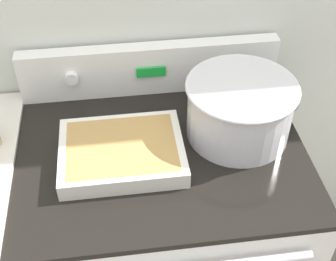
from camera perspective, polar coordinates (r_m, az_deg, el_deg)
stove_range at (r=1.65m, az=-0.63°, el=-13.78°), size 0.80×0.65×0.90m
control_panel at (r=1.47m, az=-2.19°, el=7.56°), size 0.80×0.07×0.16m
mixing_bowl at (r=1.31m, az=8.75°, el=2.86°), size 0.31×0.31×0.17m
casserole_dish at (r=1.26m, az=-5.65°, el=-2.55°), size 0.33×0.26×0.05m
ladle at (r=1.45m, az=13.91°, el=3.59°), size 0.09×0.29×0.09m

